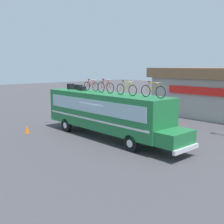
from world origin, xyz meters
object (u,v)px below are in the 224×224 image
at_px(rooftop_bicycle_2, 105,87).
at_px(traffic_cone, 27,129).
at_px(bus, 107,112).
at_px(rooftop_bicycle_3, 126,89).
at_px(luggage_bag_2, 79,87).
at_px(rooftop_bicycle_4, 153,91).
at_px(rooftop_bicycle_1, 91,86).
at_px(luggage_bag_1, 71,86).
at_px(luggage_bag_3, 82,88).

xyz_separation_m(rooftop_bicycle_2, traffic_cone, (-4.83, -3.53, -3.21)).
height_order(bus, rooftop_bicycle_3, rooftop_bicycle_3).
relative_size(luggage_bag_2, rooftop_bicycle_4, 0.34).
bearing_deg(traffic_cone, rooftop_bicycle_1, 51.73).
bearing_deg(rooftop_bicycle_1, rooftop_bicycle_2, -6.84).
height_order(luggage_bag_2, rooftop_bicycle_4, rooftop_bicycle_4).
bearing_deg(luggage_bag_2, rooftop_bicycle_3, -2.97).
xyz_separation_m(luggage_bag_1, luggage_bag_2, (0.78, 0.22, -0.03)).
distance_m(rooftop_bicycle_3, rooftop_bicycle_4, 2.01).
bearing_deg(rooftop_bicycle_3, luggage_bag_3, -179.98).
bearing_deg(rooftop_bicycle_1, bus, -8.01).
bearing_deg(luggage_bag_2, bus, -4.72).
height_order(luggage_bag_1, traffic_cone, luggage_bag_1).
xyz_separation_m(bus, rooftop_bicycle_1, (-2.05, 0.29, 1.64)).
bearing_deg(traffic_cone, rooftop_bicycle_4, 22.21).
xyz_separation_m(luggage_bag_3, traffic_cone, (-2.21, -3.48, -2.97)).
xyz_separation_m(rooftop_bicycle_1, rooftop_bicycle_3, (3.92, -0.27, 0.02)).
relative_size(luggage_bag_1, rooftop_bicycle_1, 0.28).
bearing_deg(rooftop_bicycle_4, rooftop_bicycle_2, -178.58).
bearing_deg(bus, rooftop_bicycle_2, 160.30).
relative_size(rooftop_bicycle_1, rooftop_bicycle_4, 0.93).
relative_size(luggage_bag_2, rooftop_bicycle_2, 0.37).
relative_size(rooftop_bicycle_1, rooftop_bicycle_2, 1.00).
distance_m(rooftop_bicycle_1, rooftop_bicycle_2, 1.88).
distance_m(rooftop_bicycle_1, rooftop_bicycle_3, 3.93).
xyz_separation_m(luggage_bag_2, rooftop_bicycle_3, (5.48, -0.28, 0.19)).
bearing_deg(luggage_bag_1, rooftop_bicycle_3, -0.59).
bearing_deg(luggage_bag_1, rooftop_bicycle_2, -0.20).
bearing_deg(luggage_bag_2, luggage_bag_3, -19.42).
distance_m(bus, rooftop_bicycle_1, 2.64).
height_order(rooftop_bicycle_1, rooftop_bicycle_2, rooftop_bicycle_2).
bearing_deg(rooftop_bicycle_4, traffic_cone, -157.79).
height_order(luggage_bag_1, rooftop_bicycle_4, rooftop_bicycle_4).
bearing_deg(rooftop_bicycle_2, luggage_bag_3, -178.87).
xyz_separation_m(luggage_bag_1, rooftop_bicycle_1, (2.35, 0.21, 0.15)).
xyz_separation_m(bus, rooftop_bicycle_4, (3.88, 0.16, 1.66)).
height_order(rooftop_bicycle_1, traffic_cone, rooftop_bicycle_1).
height_order(rooftop_bicycle_2, rooftop_bicycle_3, rooftop_bicycle_2).
distance_m(luggage_bag_2, luggage_bag_3, 0.86).
bearing_deg(bus, rooftop_bicycle_4, 2.43).
distance_m(bus, luggage_bag_1, 4.64).
distance_m(luggage_bag_1, luggage_bag_2, 0.81).
bearing_deg(rooftop_bicycle_3, rooftop_bicycle_2, 178.60).
relative_size(luggage_bag_1, luggage_bag_3, 0.84).
distance_m(bus, luggage_bag_3, 3.14).
bearing_deg(rooftop_bicycle_2, rooftop_bicycle_4, 1.42).
height_order(rooftop_bicycle_4, traffic_cone, rooftop_bicycle_4).
height_order(luggage_bag_3, rooftop_bicycle_4, rooftop_bicycle_4).
height_order(luggage_bag_2, rooftop_bicycle_1, rooftop_bicycle_1).
bearing_deg(luggage_bag_3, luggage_bag_1, 177.62).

